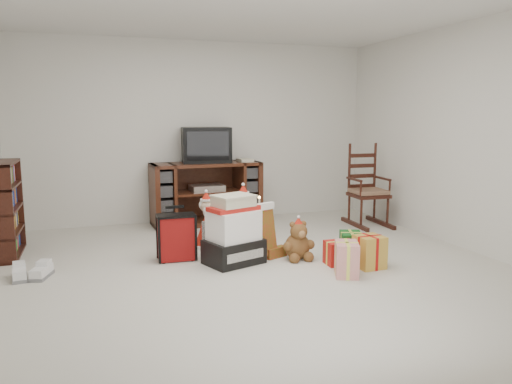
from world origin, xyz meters
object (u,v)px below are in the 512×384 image
(rocking_chair, at_px, (366,196))
(red_suitcase, at_px, (176,237))
(teddy_bear, at_px, (298,243))
(gift_cluster, at_px, (354,253))
(crt_television, at_px, (206,145))
(bookshelf, at_px, (5,211))
(tv_stand, at_px, (206,193))
(gift_pile, at_px, (234,234))
(santa_figurine, at_px, (243,219))
(sneaker_pair, at_px, (31,273))
(mrs_claus_figurine, at_px, (207,226))

(rocking_chair, bearing_deg, red_suitcase, -159.65)
(teddy_bear, distance_m, gift_cluster, 0.59)
(gift_cluster, height_order, crt_television, crt_television)
(bookshelf, relative_size, teddy_bear, 2.53)
(tv_stand, bearing_deg, crt_television, 63.68)
(gift_pile, relative_size, gift_cluster, 0.80)
(santa_figurine, bearing_deg, rocking_chair, 8.41)
(bookshelf, bearing_deg, rocking_chair, 1.57)
(crt_television, bearing_deg, santa_figurine, -72.74)
(rocking_chair, relative_size, teddy_bear, 2.88)
(gift_pile, distance_m, crt_television, 2.13)
(santa_figurine, distance_m, gift_cluster, 1.56)
(gift_pile, xyz_separation_m, teddy_bear, (0.67, -0.07, -0.13))
(gift_pile, bearing_deg, gift_cluster, -42.25)
(teddy_bear, distance_m, sneaker_pair, 2.59)
(santa_figurine, bearing_deg, teddy_bear, -73.17)
(sneaker_pair, xyz_separation_m, gift_cluster, (3.02, -0.60, 0.08))
(mrs_claus_figurine, bearing_deg, gift_pile, -79.89)
(red_suitcase, xyz_separation_m, crt_television, (0.71, 1.68, 0.84))
(rocking_chair, height_order, santa_figurine, rocking_chair)
(red_suitcase, xyz_separation_m, santa_figurine, (0.91, 0.61, 0.01))
(mrs_claus_figurine, height_order, crt_television, crt_television)
(tv_stand, xyz_separation_m, gift_cluster, (0.95, -2.39, -0.29))
(gift_pile, height_order, sneaker_pair, gift_pile)
(bookshelf, bearing_deg, teddy_bear, -21.18)
(bookshelf, relative_size, mrs_claus_figurine, 1.56)
(bookshelf, xyz_separation_m, gift_pile, (2.22, -1.05, -0.18))
(crt_television, bearing_deg, mrs_claus_figurine, -96.43)
(bookshelf, distance_m, crt_television, 2.64)
(rocking_chair, height_order, crt_television, crt_television)
(teddy_bear, relative_size, mrs_claus_figurine, 0.62)
(rocking_chair, distance_m, red_suitcase, 2.89)
(gift_cluster, relative_size, crt_television, 1.24)
(tv_stand, relative_size, mrs_claus_figurine, 2.33)
(bookshelf, relative_size, gift_cluster, 1.17)
(santa_figurine, relative_size, crt_television, 0.96)
(rocking_chair, bearing_deg, gift_cluster, -121.35)
(bookshelf, height_order, crt_television, crt_television)
(rocking_chair, xyz_separation_m, red_suitcase, (-2.75, -0.88, -0.15))
(rocking_chair, height_order, red_suitcase, rocking_chair)
(tv_stand, xyz_separation_m, gift_pile, (-0.16, -1.92, -0.12))
(bookshelf, xyz_separation_m, santa_figurine, (2.60, -0.15, -0.23))
(tv_stand, height_order, gift_cluster, tv_stand)
(gift_cluster, bearing_deg, crt_television, 111.03)
(gift_cluster, bearing_deg, rocking_chair, 56.07)
(mrs_claus_figurine, bearing_deg, gift_cluster, -42.90)
(rocking_chair, bearing_deg, crt_television, 161.20)
(gift_pile, bearing_deg, santa_figurine, 47.67)
(mrs_claus_figurine, distance_m, gift_cluster, 1.69)
(red_suitcase, distance_m, santa_figurine, 1.09)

